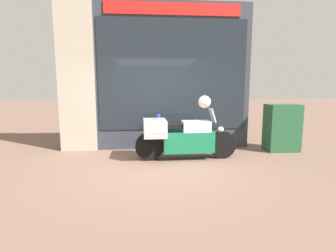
{
  "coord_description": "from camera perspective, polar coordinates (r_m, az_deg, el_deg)",
  "views": [
    {
      "loc": [
        -0.31,
        -5.31,
        1.72
      ],
      "look_at": [
        0.26,
        1.2,
        0.73
      ],
      "focal_mm": 28.0,
      "sensor_mm": 36.0,
      "label": 1
    }
  ],
  "objects": [
    {
      "name": "utility_cabinet",
      "position": [
        7.64,
        23.56,
        -0.34
      ],
      "size": [
        0.84,
        0.55,
        1.25
      ],
      "primitive_type": "cube",
      "color": "#235633",
      "rests_on": "ground"
    },
    {
      "name": "ground_plane",
      "position": [
        5.59,
        -1.56,
        -9.29
      ],
      "size": [
        60.0,
        60.0,
        0.0
      ],
      "primitive_type": "plane",
      "color": "#7A5B4C"
    },
    {
      "name": "shop_building",
      "position": [
        7.32,
        -5.77,
        10.58
      ],
      "size": [
        5.16,
        0.55,
        3.94
      ],
      "color": "#333842",
      "rests_on": "ground"
    },
    {
      "name": "paramedic_motorcycle",
      "position": [
        6.17,
        2.37,
        -2.19
      ],
      "size": [
        2.41,
        0.81,
        1.22
      ],
      "rotation": [
        0.0,
        0.0,
        0.02
      ],
      "color": "black",
      "rests_on": "ground"
    },
    {
      "name": "window_display",
      "position": [
        7.48,
        0.58,
        -0.78
      ],
      "size": [
        3.76,
        0.3,
        2.11
      ],
      "color": "slate",
      "rests_on": "ground"
    },
    {
      "name": "white_helmet",
      "position": [
        6.19,
        7.97,
        5.23
      ],
      "size": [
        0.29,
        0.29,
        0.29
      ],
      "primitive_type": "sphere",
      "color": "white",
      "rests_on": "paramedic_motorcycle"
    }
  ]
}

